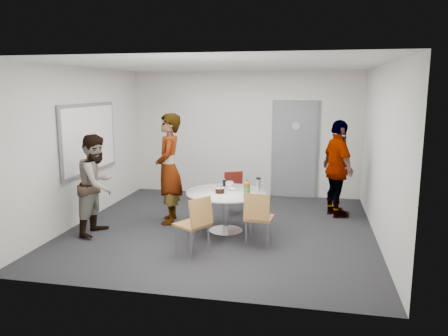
% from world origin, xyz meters
% --- Properties ---
extents(floor, '(5.00, 5.00, 0.00)m').
position_xyz_m(floor, '(0.00, 0.00, 0.00)').
color(floor, '#222226').
rests_on(floor, ground).
extents(ceiling, '(5.00, 5.00, 0.00)m').
position_xyz_m(ceiling, '(0.00, 0.00, 2.70)').
color(ceiling, silver).
rests_on(ceiling, wall_back).
extents(wall_back, '(5.00, 0.00, 5.00)m').
position_xyz_m(wall_back, '(0.00, 2.50, 1.35)').
color(wall_back, silver).
rests_on(wall_back, floor).
extents(wall_left, '(0.00, 5.00, 5.00)m').
position_xyz_m(wall_left, '(-2.50, 0.00, 1.35)').
color(wall_left, silver).
rests_on(wall_left, floor).
extents(wall_right, '(0.00, 5.00, 5.00)m').
position_xyz_m(wall_right, '(2.50, 0.00, 1.35)').
color(wall_right, silver).
rests_on(wall_right, floor).
extents(wall_front, '(5.00, 0.00, 5.00)m').
position_xyz_m(wall_front, '(0.00, -2.50, 1.35)').
color(wall_front, silver).
rests_on(wall_front, floor).
extents(door, '(1.02, 0.17, 2.12)m').
position_xyz_m(door, '(1.10, 2.48, 1.03)').
color(door, slate).
rests_on(door, wall_back).
extents(whiteboard, '(0.04, 1.90, 1.25)m').
position_xyz_m(whiteboard, '(-2.46, 0.20, 1.45)').
color(whiteboard, slate).
rests_on(whiteboard, wall_left).
extents(table, '(1.30, 1.30, 0.99)m').
position_xyz_m(table, '(0.13, -0.16, 0.59)').
color(table, white).
rests_on(table, floor).
extents(chair_near_left, '(0.59, 0.57, 0.85)m').
position_xyz_m(chair_near_left, '(-0.10, -1.26, 0.52)').
color(chair_near_left, brown).
rests_on(chair_near_left, floor).
extents(chair_near_right, '(0.43, 0.46, 0.83)m').
position_xyz_m(chair_near_right, '(0.71, -0.75, 0.51)').
color(chair_near_right, brown).
rests_on(chair_near_right, floor).
extents(chair_far, '(0.51, 0.53, 0.79)m').
position_xyz_m(chair_far, '(0.06, 0.94, 0.48)').
color(chair_far, '#5F1913').
rests_on(chair_far, floor).
extents(person_main, '(0.62, 0.79, 1.92)m').
position_xyz_m(person_main, '(-0.97, 0.17, 0.96)').
color(person_main, '#A5C6EA').
rests_on(person_main, floor).
extents(person_left, '(0.65, 0.81, 1.62)m').
position_xyz_m(person_left, '(-1.92, -0.63, 0.81)').
color(person_left, white).
rests_on(person_left, floor).
extents(person_right, '(0.80, 1.13, 1.78)m').
position_xyz_m(person_right, '(1.93, 1.14, 0.89)').
color(person_right, black).
rests_on(person_right, floor).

